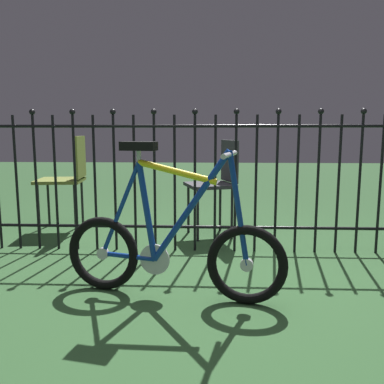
# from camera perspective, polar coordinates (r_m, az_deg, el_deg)

# --- Properties ---
(ground_plane) EXTENTS (20.00, 20.00, 0.00)m
(ground_plane) POSITION_cam_1_polar(r_m,az_deg,el_deg) (2.58, 2.03, -12.91)
(ground_plane) COLOR #284B27
(iron_fence) EXTENTS (4.06, 0.07, 1.18)m
(iron_fence) POSITION_cam_1_polar(r_m,az_deg,el_deg) (3.16, 1.42, 2.07)
(iron_fence) COLOR black
(iron_fence) RESTS_ON ground
(bicycle) EXTENTS (1.29, 0.42, 0.89)m
(bicycle) POSITION_cam_1_polar(r_m,az_deg,el_deg) (2.33, -2.95, -7.75)
(bicycle) COLOR black
(bicycle) RESTS_ON ground
(chair_olive) EXTENTS (0.46, 0.46, 0.90)m
(chair_olive) POSITION_cam_1_polar(r_m,az_deg,el_deg) (4.05, -16.97, 2.58)
(chair_olive) COLOR black
(chair_olive) RESTS_ON ground
(chair_charcoal) EXTENTS (0.50, 0.49, 0.87)m
(chair_charcoal) POSITION_cam_1_polar(r_m,az_deg,el_deg) (3.66, 3.70, 2.04)
(chair_charcoal) COLOR black
(chair_charcoal) RESTS_ON ground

